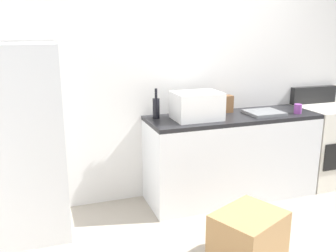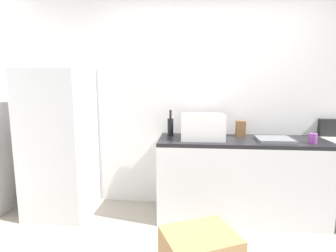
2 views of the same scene
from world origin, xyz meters
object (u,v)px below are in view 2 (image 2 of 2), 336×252
at_px(wine_bottle, 170,126).
at_px(refrigerator, 59,143).
at_px(microwave, 203,127).
at_px(coffee_mug, 313,138).
at_px(knife_block, 241,129).

bearing_deg(wine_bottle, refrigerator, -171.32).
relative_size(refrigerator, microwave, 3.60).
xyz_separation_m(refrigerator, wine_bottle, (1.26, 0.19, 0.18)).
relative_size(refrigerator, coffee_mug, 16.56).
xyz_separation_m(microwave, wine_bottle, (-0.37, 0.17, -0.03)).
relative_size(refrigerator, wine_bottle, 5.52).
distance_m(microwave, wine_bottle, 0.40).
height_order(refrigerator, wine_bottle, refrigerator).
xyz_separation_m(wine_bottle, knife_block, (0.80, 0.02, -0.02)).
xyz_separation_m(refrigerator, knife_block, (2.07, 0.21, 0.16)).
distance_m(refrigerator, knife_block, 2.08).
distance_m(refrigerator, microwave, 1.64).
height_order(refrigerator, knife_block, refrigerator).
bearing_deg(coffee_mug, refrigerator, 177.99).
relative_size(microwave, coffee_mug, 4.60).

